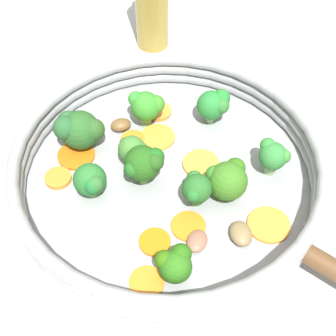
{
  "coord_description": "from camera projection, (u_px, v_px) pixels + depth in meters",
  "views": [
    {
      "loc": [
        0.05,
        -0.33,
        0.45
      ],
      "look_at": [
        0.0,
        0.0,
        0.03
      ],
      "focal_mm": 50.0,
      "sensor_mm": 36.0,
      "label": 1
    }
  ],
  "objects": [
    {
      "name": "carrot_slice_2",
      "position": [
        269.0,
        225.0,
        0.5
      ],
      "size": [
        0.06,
        0.06,
        0.0
      ],
      "primitive_type": "cylinder",
      "rotation": [
        0.0,
        0.0,
        0.35
      ],
      "color": "orange",
      "rests_on": "skillet"
    },
    {
      "name": "broccoli_floret_8",
      "position": [
        133.0,
        151.0,
        0.54
      ],
      "size": [
        0.04,
        0.04,
        0.04
      ],
      "color": "#7F9558",
      "rests_on": "skillet"
    },
    {
      "name": "broccoli_floret_4",
      "position": [
        146.0,
        106.0,
        0.58
      ],
      "size": [
        0.05,
        0.04,
        0.05
      ],
      "color": "#83B667",
      "rests_on": "skillet"
    },
    {
      "name": "broccoli_floret_7",
      "position": [
        78.0,
        129.0,
        0.55
      ],
      "size": [
        0.06,
        0.05,
        0.05
      ],
      "color": "olive",
      "rests_on": "skillet"
    },
    {
      "name": "carrot_slice_5",
      "position": [
        76.0,
        155.0,
        0.56
      ],
      "size": [
        0.05,
        0.05,
        0.0
      ],
      "primitive_type": "cylinder",
      "rotation": [
        0.0,
        0.0,
        1.55
      ],
      "color": "orange",
      "rests_on": "skillet"
    },
    {
      "name": "broccoli_floret_6",
      "position": [
        273.0,
        156.0,
        0.53
      ],
      "size": [
        0.04,
        0.03,
        0.04
      ],
      "color": "#84A86F",
      "rests_on": "skillet"
    },
    {
      "name": "carrot_slice_0",
      "position": [
        133.0,
        140.0,
        0.58
      ],
      "size": [
        0.04,
        0.04,
        0.01
      ],
      "primitive_type": "cylinder",
      "rotation": [
        0.0,
        0.0,
        2.75
      ],
      "color": "orange",
      "rests_on": "skillet"
    },
    {
      "name": "mushroom_piece_2",
      "position": [
        129.0,
        142.0,
        0.57
      ],
      "size": [
        0.03,
        0.02,
        0.01
      ],
      "primitive_type": "ellipsoid",
      "rotation": [
        0.0,
        0.0,
        3.2
      ],
      "color": "brown",
      "rests_on": "skillet"
    },
    {
      "name": "carrot_slice_3",
      "position": [
        153.0,
        242.0,
        0.49
      ],
      "size": [
        0.04,
        0.04,
        0.0
      ],
      "primitive_type": "cylinder",
      "rotation": [
        0.0,
        0.0,
        1.51
      ],
      "color": "orange",
      "rests_on": "skillet"
    },
    {
      "name": "carrot_slice_8",
      "position": [
        188.0,
        226.0,
        0.5
      ],
      "size": [
        0.05,
        0.05,
        0.0
      ],
      "primitive_type": "cylinder",
      "rotation": [
        0.0,
        0.0,
        2.12
      ],
      "color": "orange",
      "rests_on": "skillet"
    },
    {
      "name": "skillet_rivet_right",
      "position": [
        307.0,
        226.0,
        0.5
      ],
      "size": [
        0.01,
        0.01,
        0.01
      ],
      "primitive_type": "sphere",
      "color": "#929897",
      "rests_on": "skillet"
    },
    {
      "name": "carrot_slice_1",
      "position": [
        158.0,
        111.0,
        0.61
      ],
      "size": [
        0.04,
        0.04,
        0.0
      ],
      "primitive_type": "cylinder",
      "rotation": [
        0.0,
        0.0,
        0.42
      ],
      "color": "orange",
      "rests_on": "skillet"
    },
    {
      "name": "carrot_slice_4",
      "position": [
        58.0,
        178.0,
        0.54
      ],
      "size": [
        0.04,
        0.04,
        0.01
      ],
      "primitive_type": "cylinder",
      "rotation": [
        0.0,
        0.0,
        0.39
      ],
      "color": "orange",
      "rests_on": "skillet"
    },
    {
      "name": "carrot_slice_6",
      "position": [
        158.0,
        137.0,
        0.58
      ],
      "size": [
        0.06,
        0.06,
        0.0
      ],
      "primitive_type": "cylinder",
      "rotation": [
        0.0,
        0.0,
        5.34
      ],
      "color": "orange",
      "rests_on": "skillet"
    },
    {
      "name": "skillet",
      "position": [
        168.0,
        180.0,
        0.55
      ],
      "size": [
        0.34,
        0.34,
        0.02
      ],
      "primitive_type": "cylinder",
      "color": "#939699",
      "rests_on": "ground_plane"
    },
    {
      "name": "mushroom_piece_1",
      "position": [
        197.0,
        241.0,
        0.49
      ],
      "size": [
        0.03,
        0.03,
        0.01
      ],
      "primitive_type": "ellipsoid",
      "rotation": [
        0.0,
        0.0,
        4.51
      ],
      "color": "#8C5E47",
      "rests_on": "skillet"
    },
    {
      "name": "mushroom_piece_0",
      "position": [
        241.0,
        234.0,
        0.49
      ],
      "size": [
        0.03,
        0.04,
        0.01
      ],
      "primitive_type": "ellipsoid",
      "rotation": [
        0.0,
        0.0,
        1.88
      ],
      "color": "olive",
      "rests_on": "skillet"
    },
    {
      "name": "broccoli_floret_5",
      "position": [
        215.0,
        104.0,
        0.58
      ],
      "size": [
        0.04,
        0.04,
        0.05
      ],
      "color": "#85AD68",
      "rests_on": "skillet"
    },
    {
      "name": "carrot_slice_7",
      "position": [
        201.0,
        164.0,
        0.55
      ],
      "size": [
        0.06,
        0.06,
        0.01
      ],
      "primitive_type": "cylinder",
      "rotation": [
        0.0,
        0.0,
        3.51
      ],
      "color": "gold",
      "rests_on": "skillet"
    },
    {
      "name": "broccoli_floret_2",
      "position": [
        196.0,
        188.0,
        0.5
      ],
      "size": [
        0.03,
        0.04,
        0.04
      ],
      "color": "#5C8B47",
      "rests_on": "skillet"
    },
    {
      "name": "broccoli_floret_1",
      "position": [
        227.0,
        180.0,
        0.51
      ],
      "size": [
        0.05,
        0.05,
        0.05
      ],
      "color": "#86B167",
      "rests_on": "skillet"
    },
    {
      "name": "skillet_rivet_left",
      "position": [
        276.0,
        272.0,
        0.46
      ],
      "size": [
        0.01,
        0.01,
        0.01
      ],
      "primitive_type": "sphere",
      "color": "#979295",
      "rests_on": "skillet"
    },
    {
      "name": "broccoli_floret_9",
      "position": [
        91.0,
        181.0,
        0.51
      ],
      "size": [
        0.04,
        0.04,
        0.04
      ],
      "color": "#7EB06D",
      "rests_on": "skillet"
    },
    {
      "name": "broccoli_floret_3",
      "position": [
        175.0,
        263.0,
        0.45
      ],
      "size": [
        0.04,
        0.04,
        0.04
      ],
      "color": "olive",
      "rests_on": "skillet"
    },
    {
      "name": "mushroom_piece_3",
      "position": [
        121.0,
        125.0,
        0.59
      ],
      "size": [
        0.03,
        0.03,
        0.01
      ],
      "primitive_type": "ellipsoid",
      "rotation": [
        0.0,
        0.0,
        3.58
      ],
      "color": "brown",
      "rests_on": "skillet"
    },
    {
      "name": "ground_plane",
      "position": [
        168.0,
        184.0,
        0.56
      ],
      "size": [
        4.0,
        4.0,
        0.0
      ],
      "primitive_type": "plane",
      "color": "#B5BBC0"
    },
    {
      "name": "skillet_rim_wall",
      "position": [
        168.0,
        164.0,
        0.53
      ],
      "size": [
        0.35,
        0.35,
        0.04
      ],
      "color": "#929599",
      "rests_on": "skillet"
    },
    {
      "name": "broccoli_floret_0",
      "position": [
        144.0,
        163.0,
        0.52
      ],
      "size": [
        0.05,
        0.04,
        0.05
      ],
      "color": "#688E4A",
      "rests_on": "skillet"
    },
    {
      "name": "carrot_slice_9",
      "position": [
        146.0,
        282.0,
        0.46
      ],
      "size": [
        0.05,
        0.05,
        0.0
      ],
      "primitive_type": "cylinder",
      "rotation": [
        0.0,
        0.0,
        5.44
      ],
      "color": "orange",
      "rests_on": "skillet"
    }
  ]
}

